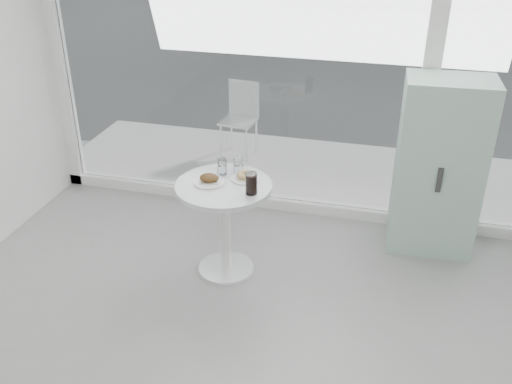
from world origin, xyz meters
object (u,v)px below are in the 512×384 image
(water_tumbler_b, at_px, (238,167))
(main_table, at_px, (224,210))
(plate_donut, at_px, (245,177))
(mint_cabinet, at_px, (439,167))
(cola_glass, at_px, (251,184))
(plate_fritter, at_px, (210,179))
(patio_chair, at_px, (241,114))
(water_tumbler_a, at_px, (222,167))

(water_tumbler_b, bearing_deg, main_table, -106.93)
(plate_donut, bearing_deg, main_table, -137.04)
(mint_cabinet, distance_m, cola_glass, 1.59)
(mint_cabinet, height_order, water_tumbler_b, mint_cabinet)
(main_table, bearing_deg, plate_fritter, -179.79)
(patio_chair, xyz_separation_m, water_tumbler_b, (0.53, -1.92, 0.31))
(cola_glass, bearing_deg, main_table, 160.09)
(main_table, distance_m, plate_donut, 0.30)
(main_table, xyz_separation_m, plate_fritter, (-0.11, -0.00, 0.25))
(mint_cabinet, xyz_separation_m, plate_donut, (-1.42, -0.67, 0.06))
(water_tumbler_a, height_order, water_tumbler_b, water_tumbler_b)
(water_tumbler_a, bearing_deg, cola_glass, -40.46)
(water_tumbler_a, height_order, cola_glass, cola_glass)
(water_tumbler_b, bearing_deg, water_tumbler_a, -168.81)
(main_table, height_order, plate_donut, plate_donut)
(plate_donut, bearing_deg, water_tumbler_a, 166.92)
(mint_cabinet, xyz_separation_m, water_tumbler_a, (-1.62, -0.63, 0.10))
(mint_cabinet, bearing_deg, plate_fritter, -157.20)
(water_tumbler_b, xyz_separation_m, cola_glass, (0.18, -0.28, 0.02))
(plate_fritter, distance_m, plate_donut, 0.27)
(plate_fritter, bearing_deg, main_table, 0.21)
(plate_donut, xyz_separation_m, water_tumbler_b, (-0.07, 0.07, 0.04))
(main_table, bearing_deg, cola_glass, -19.91)
(mint_cabinet, bearing_deg, main_table, -155.68)
(mint_cabinet, distance_m, plate_fritter, 1.84)
(main_table, xyz_separation_m, water_tumbler_b, (0.06, 0.19, 0.28))
(mint_cabinet, relative_size, plate_donut, 6.55)
(plate_fritter, xyz_separation_m, cola_glass, (0.34, -0.09, 0.05))
(plate_fritter, bearing_deg, patio_chair, 99.85)
(main_table, bearing_deg, plate_donut, 42.96)
(main_table, relative_size, water_tumbler_a, 6.33)
(cola_glass, bearing_deg, water_tumbler_a, 139.54)
(main_table, height_order, water_tumbler_b, water_tumbler_b)
(mint_cabinet, height_order, plate_fritter, mint_cabinet)
(mint_cabinet, height_order, water_tumbler_a, mint_cabinet)
(water_tumbler_b, distance_m, cola_glass, 0.33)
(water_tumbler_a, xyz_separation_m, cola_glass, (0.30, -0.26, 0.02))
(patio_chair, bearing_deg, mint_cabinet, -27.21)
(plate_donut, distance_m, water_tumbler_a, 0.21)
(plate_fritter, relative_size, cola_glass, 1.45)
(plate_fritter, height_order, water_tumbler_b, water_tumbler_b)
(water_tumbler_b, bearing_deg, cola_glass, -57.70)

